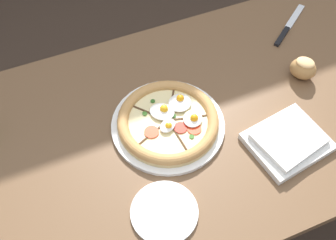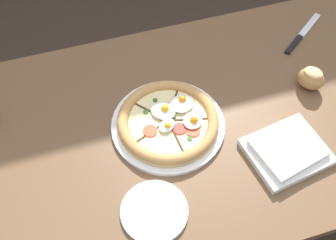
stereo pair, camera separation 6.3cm
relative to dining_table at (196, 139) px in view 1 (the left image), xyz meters
name	(u,v)px [view 1 (the left image)]	position (x,y,z in m)	size (l,w,h in m)	color
ground_plane	(188,223)	(0.00, 0.00, -0.66)	(12.00, 12.00, 0.00)	#3D2D23
dining_table	(196,139)	(0.00, 0.00, 0.00)	(1.48, 0.78, 0.77)	brown
pizza	(168,122)	(-0.09, 0.01, 0.13)	(0.31, 0.31, 0.05)	white
napkin_folded	(288,141)	(0.18, -0.17, 0.12)	(0.22, 0.20, 0.04)	silver
bread_piece_near	(303,68)	(0.35, 0.02, 0.14)	(0.09, 0.10, 0.07)	#B27F47
knife_spare	(289,25)	(0.43, 0.22, 0.11)	(0.19, 0.15, 0.01)	silver
side_saucer	(164,212)	(-0.19, -0.22, 0.11)	(0.16, 0.16, 0.01)	white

